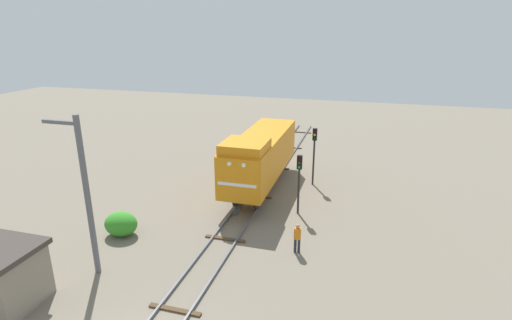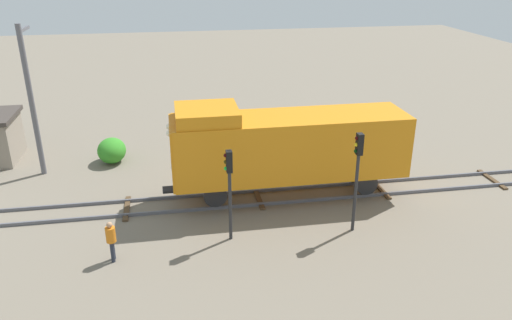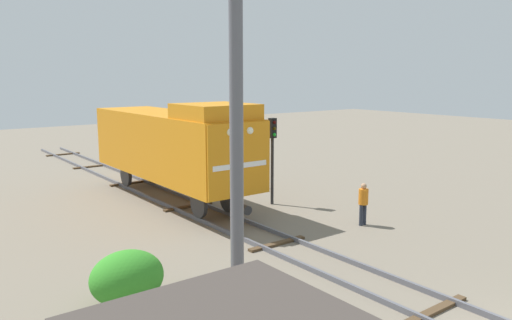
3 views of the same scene
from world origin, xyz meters
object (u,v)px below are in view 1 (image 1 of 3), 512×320
Objects in this scene: locomotive at (260,155)px; catenary_mast at (86,193)px; traffic_signal_mid at (299,174)px; traffic_signal_far at (314,146)px; worker_by_signal at (297,236)px.

locomotive is 1.46× the size of catenary_mast.
traffic_signal_far reaches higher than traffic_signal_mid.
traffic_signal_mid is at bearing 47.35° from catenary_mast.
traffic_signal_far is 2.61× the size of worker_by_signal.
traffic_signal_mid is 12.57m from catenary_mast.
locomotive is 2.61× the size of traffic_signal_far.
locomotive is 6.82× the size of worker_by_signal.
traffic_signal_mid is at bearing -155.98° from worker_by_signal.
traffic_signal_far is at bearing 59.12° from catenary_mast.
traffic_signal_far is at bearing 87.84° from traffic_signal_mid.
locomotive is 4.23m from traffic_signal_far.
worker_by_signal is at bearing 25.77° from catenary_mast.
catenary_mast reaches higher than traffic_signal_mid.
catenary_mast is (-5.06, -12.29, 1.46)m from locomotive.
catenary_mast is at bearing -120.88° from traffic_signal_far.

